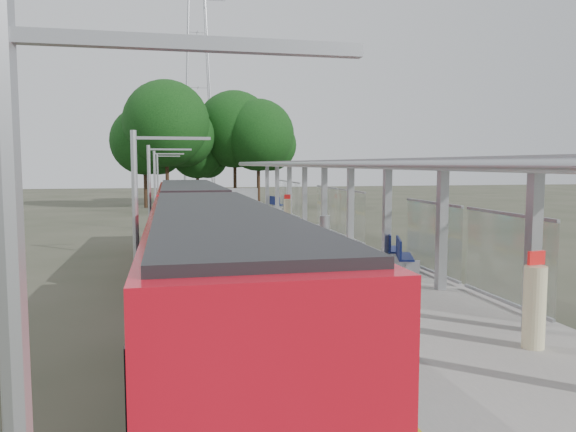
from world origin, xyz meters
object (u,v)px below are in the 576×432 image
object	(u,v)px
bench_near	(402,254)
bench_mid	(391,247)
train	(198,239)
litter_bin	(325,226)
bench_far	(276,203)
info_pillar_near	(534,306)
info_pillar_far	(287,212)

from	to	relation	value
bench_near	bench_mid	world-z (taller)	bench_near
train	bench_mid	bearing A→B (deg)	0.46
litter_bin	train	bearing A→B (deg)	-130.71
bench_near	litter_bin	distance (m)	9.02
bench_far	info_pillar_near	xyz separation A→B (m)	(-1.14, -31.98, 0.24)
bench_near	litter_bin	world-z (taller)	bench_near
bench_far	litter_bin	xyz separation A→B (m)	(-0.55, -15.25, -0.06)
bench_mid	info_pillar_far	bearing A→B (deg)	113.25
info_pillar_near	litter_bin	xyz separation A→B (m)	(0.60, 16.72, -0.31)
bench_far	info_pillar_far	distance (m)	10.18
bench_mid	bench_far	xyz separation A→B (m)	(0.20, 22.70, 0.00)
info_pillar_near	info_pillar_far	bearing A→B (deg)	82.27
info_pillar_near	train	bearing A→B (deg)	114.30
train	litter_bin	world-z (taller)	train
litter_bin	info_pillar_near	bearing A→B (deg)	-92.04
info_pillar_far	litter_bin	xyz separation A→B (m)	(0.75, -5.16, -0.26)
info_pillar_near	litter_bin	world-z (taller)	info_pillar_near
info_pillar_far	litter_bin	distance (m)	5.22
info_pillar_far	info_pillar_near	bearing A→B (deg)	-72.09
info_pillar_near	info_pillar_far	world-z (taller)	info_pillar_near
bench_mid	litter_bin	bearing A→B (deg)	110.95
train	bench_mid	distance (m)	6.82
bench_far	bench_mid	bearing A→B (deg)	-106.48
train	bench_far	world-z (taller)	train
bench_near	bench_mid	distance (m)	1.60
bench_mid	train	bearing A→B (deg)	-161.28
bench_near	litter_bin	size ratio (longest dim) A/B	1.65
bench_near	info_pillar_near	bearing A→B (deg)	-75.98
info_pillar_near	info_pillar_far	distance (m)	21.88
bench_near	bench_far	distance (m)	24.28
train	litter_bin	bearing A→B (deg)	49.29
train	info_pillar_near	xyz separation A→B (m)	(5.86, -9.22, -0.24)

